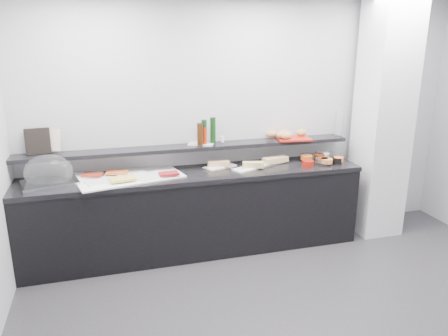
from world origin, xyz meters
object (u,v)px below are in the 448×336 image
object	(u,v)px
cloche_base	(50,183)
sandwich_plate_mid	(249,168)
bread_tray	(293,139)
framed_print	(38,141)
condiment_tray	(201,144)
carafe	(339,123)

from	to	relation	value
cloche_base	sandwich_plate_mid	size ratio (longest dim) A/B	1.42
cloche_base	bread_tray	bearing A→B (deg)	-9.17
cloche_base	bread_tray	size ratio (longest dim) A/B	1.36
framed_print	condiment_tray	xyz separation A→B (m)	(1.64, -0.05, -0.12)
cloche_base	carafe	bearing A→B (deg)	-9.51
framed_print	bread_tray	xyz separation A→B (m)	(2.71, -0.09, -0.12)
sandwich_plate_mid	framed_print	xyz separation A→B (m)	(-2.11, 0.27, 0.37)
cloche_base	bread_tray	distance (m)	2.63
cloche_base	carafe	xyz separation A→B (m)	(3.20, 0.19, 0.38)
sandwich_plate_mid	bread_tray	world-z (taller)	bread_tray
bread_tray	carafe	distance (m)	0.60
framed_print	bread_tray	bearing A→B (deg)	-6.81
sandwich_plate_mid	framed_print	distance (m)	2.16
condiment_tray	bread_tray	world-z (taller)	bread_tray
sandwich_plate_mid	condiment_tray	xyz separation A→B (m)	(-0.47, 0.23, 0.25)
condiment_tray	bread_tray	bearing A→B (deg)	19.87
carafe	framed_print	bearing A→B (deg)	178.70
cloche_base	sandwich_plate_mid	world-z (taller)	cloche_base
bread_tray	carafe	size ratio (longest dim) A/B	1.24
framed_print	condiment_tray	bearing A→B (deg)	-6.39
cloche_base	condiment_tray	distance (m)	1.58
framed_print	bread_tray	world-z (taller)	framed_print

